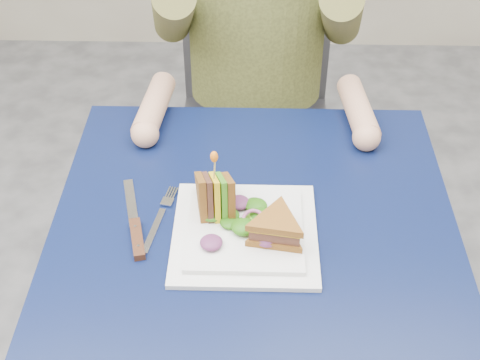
{
  "coord_description": "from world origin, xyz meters",
  "views": [
    {
      "loc": [
        -0.0,
        -0.89,
        1.59
      ],
      "look_at": [
        -0.03,
        0.02,
        0.82
      ],
      "focal_mm": 50.0,
      "sensor_mm": 36.0,
      "label": 1
    }
  ],
  "objects_px": {
    "table": "(254,252)",
    "sandwich_flat": "(276,228)",
    "knife": "(136,232)",
    "fork": "(159,220)",
    "sandwich_upright": "(215,196)",
    "chair": "(256,94)",
    "plate": "(245,232)"
  },
  "relations": [
    {
      "from": "table",
      "to": "sandwich_flat",
      "type": "xyz_separation_m",
      "value": [
        0.04,
        -0.06,
        0.12
      ]
    },
    {
      "from": "chair",
      "to": "knife",
      "type": "relative_size",
      "value": 4.25
    },
    {
      "from": "sandwich_upright",
      "to": "plate",
      "type": "bearing_deg",
      "value": -39.54
    },
    {
      "from": "chair",
      "to": "table",
      "type": "bearing_deg",
      "value": -90.0
    },
    {
      "from": "sandwich_flat",
      "to": "fork",
      "type": "distance_m",
      "value": 0.23
    },
    {
      "from": "sandwich_flat",
      "to": "table",
      "type": "bearing_deg",
      "value": 122.65
    },
    {
      "from": "table",
      "to": "fork",
      "type": "distance_m",
      "value": 0.2
    },
    {
      "from": "sandwich_flat",
      "to": "fork",
      "type": "relative_size",
      "value": 0.75
    },
    {
      "from": "table",
      "to": "chair",
      "type": "bearing_deg",
      "value": 90.0
    },
    {
      "from": "sandwich_flat",
      "to": "chair",
      "type": "bearing_deg",
      "value": 92.79
    },
    {
      "from": "sandwich_flat",
      "to": "sandwich_upright",
      "type": "xyz_separation_m",
      "value": [
        -0.11,
        0.07,
        0.01
      ]
    },
    {
      "from": "plate",
      "to": "fork",
      "type": "height_order",
      "value": "plate"
    },
    {
      "from": "plate",
      "to": "knife",
      "type": "relative_size",
      "value": 1.19
    },
    {
      "from": "sandwich_flat",
      "to": "knife",
      "type": "height_order",
      "value": "sandwich_flat"
    },
    {
      "from": "sandwich_flat",
      "to": "knife",
      "type": "bearing_deg",
      "value": 174.38
    },
    {
      "from": "table",
      "to": "knife",
      "type": "bearing_deg",
      "value": -170.84
    },
    {
      "from": "fork",
      "to": "knife",
      "type": "bearing_deg",
      "value": -136.82
    },
    {
      "from": "knife",
      "to": "table",
      "type": "bearing_deg",
      "value": 9.16
    },
    {
      "from": "plate",
      "to": "fork",
      "type": "distance_m",
      "value": 0.16
    },
    {
      "from": "plate",
      "to": "sandwich_upright",
      "type": "bearing_deg",
      "value": 140.46
    },
    {
      "from": "sandwich_upright",
      "to": "knife",
      "type": "height_order",
      "value": "sandwich_upright"
    },
    {
      "from": "sandwich_upright",
      "to": "fork",
      "type": "height_order",
      "value": "sandwich_upright"
    },
    {
      "from": "chair",
      "to": "sandwich_upright",
      "type": "xyz_separation_m",
      "value": [
        -0.07,
        -0.71,
        0.24
      ]
    },
    {
      "from": "fork",
      "to": "knife",
      "type": "relative_size",
      "value": 0.82
    },
    {
      "from": "chair",
      "to": "knife",
      "type": "bearing_deg",
      "value": -105.82
    },
    {
      "from": "chair",
      "to": "sandwich_upright",
      "type": "height_order",
      "value": "chair"
    },
    {
      "from": "table",
      "to": "sandwich_flat",
      "type": "bearing_deg",
      "value": -57.35
    },
    {
      "from": "chair",
      "to": "sandwich_upright",
      "type": "bearing_deg",
      "value": -95.73
    },
    {
      "from": "table",
      "to": "chair",
      "type": "distance_m",
      "value": 0.73
    },
    {
      "from": "sandwich_upright",
      "to": "knife",
      "type": "distance_m",
      "value": 0.16
    },
    {
      "from": "sandwich_upright",
      "to": "sandwich_flat",
      "type": "bearing_deg",
      "value": -32.59
    },
    {
      "from": "sandwich_flat",
      "to": "fork",
      "type": "xyz_separation_m",
      "value": [
        -0.22,
        0.06,
        -0.04
      ]
    }
  ]
}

